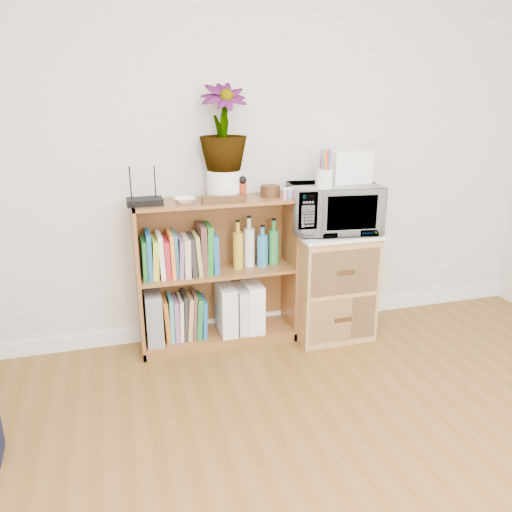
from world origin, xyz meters
name	(u,v)px	position (x,y,z in m)	size (l,w,h in m)	color
skirting_board	(263,319)	(0.00, 2.24, 0.05)	(4.00, 0.02, 0.10)	white
bookshelf	(217,274)	(-0.35, 2.10, 0.47)	(1.00, 0.30, 0.95)	brown
wicker_unit	(329,284)	(0.40, 2.02, 0.35)	(0.50, 0.45, 0.70)	#9E7542
microwave	(334,208)	(0.40, 2.02, 0.87)	(0.55, 0.37, 0.30)	silver
pen_cup	(324,179)	(0.28, 1.91, 1.08)	(0.10, 0.10, 0.11)	white
small_appliance	(347,166)	(0.51, 2.08, 1.12)	(0.26, 0.21, 0.20)	white
router	(145,202)	(-0.77, 2.08, 0.97)	(0.20, 0.14, 0.04)	black
white_bowl	(185,200)	(-0.54, 2.07, 0.97)	(0.13, 0.13, 0.03)	white
plant_pot	(224,185)	(-0.29, 2.12, 1.04)	(0.21, 0.21, 0.17)	white
potted_plant	(223,127)	(-0.29, 2.12, 1.38)	(0.28, 0.28, 0.50)	#326729
trinket_box	(224,199)	(-0.32, 2.00, 0.97)	(0.26, 0.07, 0.04)	#3B2310
kokeshi_doll	(243,192)	(-0.19, 2.06, 1.00)	(0.04, 0.04, 0.10)	maroon
wooden_bowl	(270,191)	(0.00, 2.11, 0.99)	(0.12, 0.12, 0.07)	#3D2110
paint_jars	(290,194)	(0.10, 2.01, 0.98)	(0.12, 0.04, 0.06)	#D0748F
file_box	(153,316)	(-0.76, 2.10, 0.24)	(0.10, 0.27, 0.33)	gray
magazine_holder_left	(226,309)	(-0.30, 2.09, 0.23)	(0.10, 0.26, 0.32)	silver
magazine_holder_mid	(243,308)	(-0.19, 2.09, 0.22)	(0.09, 0.24, 0.30)	silver
magazine_holder_right	(252,305)	(-0.12, 2.09, 0.23)	(0.10, 0.26, 0.32)	white
cookbooks	(180,253)	(-0.58, 2.10, 0.63)	(0.46, 0.20, 0.31)	#1A6227
liquor_bottles	(261,244)	(-0.06, 2.10, 0.65)	(0.39, 0.07, 0.32)	gold
lower_books	(184,316)	(-0.57, 2.10, 0.21)	(0.27, 0.19, 0.30)	#B86720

